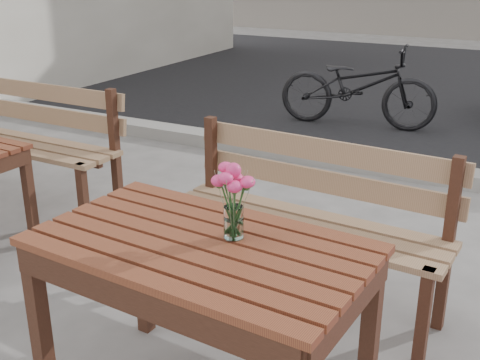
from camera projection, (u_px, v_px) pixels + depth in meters
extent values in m
cube|color=black|center=(479.00, 90.00, 8.37)|extent=(30.00, 8.00, 0.00)
cube|color=gray|center=(415.00, 171.00, 5.04)|extent=(30.00, 0.25, 0.12)
cube|color=#5E2718|center=(200.00, 245.00, 2.21)|extent=(1.29, 0.81, 0.03)
cube|color=#311B10|center=(40.00, 327.00, 2.38)|extent=(0.07, 0.07, 0.73)
cube|color=#311B10|center=(143.00, 264.00, 2.87)|extent=(0.07, 0.07, 0.73)
cube|color=#311B10|center=(370.00, 338.00, 2.31)|extent=(0.07, 0.07, 0.73)
cube|color=#8F6A4A|center=(303.00, 225.00, 3.04)|extent=(1.51, 0.49, 0.03)
cube|color=#8F6A4A|center=(323.00, 166.00, 3.13)|extent=(1.48, 0.12, 0.40)
cube|color=#311B10|center=(177.00, 246.00, 3.32)|extent=(0.06, 0.06, 0.49)
cube|color=#311B10|center=(423.00, 319.00, 2.66)|extent=(0.06, 0.06, 0.49)
cube|color=#311B10|center=(211.00, 192.00, 3.52)|extent=(0.06, 0.06, 0.90)
cube|color=#311B10|center=(447.00, 247.00, 2.85)|extent=(0.06, 0.06, 0.90)
cylinder|color=white|center=(234.00, 222.00, 2.22)|extent=(0.07, 0.07, 0.12)
cylinder|color=#265C26|center=(234.00, 207.00, 2.19)|extent=(0.04, 0.04, 0.25)
cube|color=#311B10|center=(30.00, 198.00, 3.77)|extent=(0.06, 0.06, 0.65)
cube|color=#8F6A4A|center=(23.00, 144.00, 4.31)|extent=(1.52, 0.44, 0.03)
cube|color=#8F6A4A|center=(43.00, 103.00, 4.41)|extent=(1.52, 0.06, 0.41)
cube|color=#311B10|center=(82.00, 200.00, 3.94)|extent=(0.05, 0.05, 0.50)
cube|color=#311B10|center=(114.00, 155.00, 4.15)|extent=(0.05, 0.05, 0.92)
imported|color=black|center=(358.00, 86.00, 6.45)|extent=(1.74, 0.78, 0.88)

